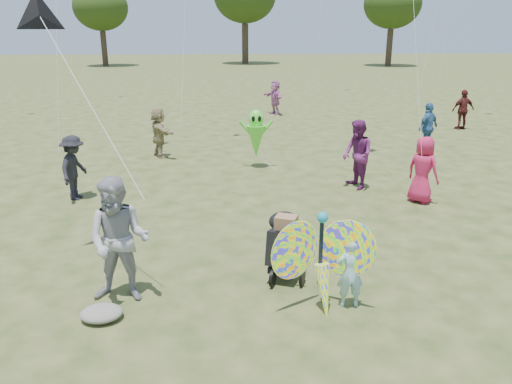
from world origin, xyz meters
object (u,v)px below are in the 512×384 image
crowd_j (275,97)px  crowd_d (159,132)px  crowd_c (428,127)px  crowd_b (74,168)px  crowd_e (357,155)px  child_girl (350,273)px  adult_man (119,241)px  crowd_h (463,110)px  alien_kite (256,136)px  butterfly_kite (322,262)px  crowd_a (423,170)px  jogging_stroller (285,241)px

crowd_j → crowd_d: bearing=-53.8°
crowd_c → crowd_d: crowd_c is taller
crowd_b → crowd_e: bearing=-75.9°
child_girl → crowd_j: bearing=-92.2°
adult_man → crowd_h: bearing=56.5°
crowd_c → alien_kite: 6.15m
crowd_e → butterfly_kite: bearing=-32.5°
adult_man → alien_kite: (2.53, 7.54, -0.00)m
crowd_h → alien_kite: 10.44m
child_girl → crowd_h: 15.66m
crowd_d → crowd_h: 12.55m
crowd_h → crowd_j: size_ratio=0.99×
child_girl → adult_man: bearing=-7.2°
crowd_c → alien_kite: size_ratio=0.95×
crowd_b → crowd_j: crowd_j is taller
crowd_a → crowd_b: bearing=46.7°
crowd_b → alien_kite: (4.57, 2.62, 0.18)m
crowd_c → jogging_stroller: size_ratio=1.45×
crowd_a → crowd_c: bearing=-61.1°
child_girl → butterfly_kite: (-0.44, -0.05, 0.21)m
crowd_b → crowd_h: crowd_h is taller
crowd_d → crowd_j: (4.60, 8.29, 0.02)m
crowd_h → crowd_c: bearing=44.0°
jogging_stroller → crowd_e: bearing=84.2°
butterfly_kite → alien_kite: (-0.43, 8.03, 0.21)m
adult_man → butterfly_kite: bearing=-1.6°
crowd_d → jogging_stroller: 9.01m
crowd_e → crowd_c: bearing=125.3°
jogging_stroller → adult_man: bearing=-144.5°
crowd_a → butterfly_kite: bearing=106.5°
adult_man → crowd_e: 7.32m
crowd_a → butterfly_kite: (-3.30, -4.64, -0.04)m
child_girl → crowd_h: (8.03, 13.44, 0.26)m
crowd_h → crowd_j: (-7.33, 4.39, 0.01)m
child_girl → crowd_j: crowd_j is taller
child_girl → crowd_b: bearing=-44.5°
child_girl → crowd_e: crowd_e is taller
crowd_d → crowd_j: 9.48m
alien_kite → crowd_j: bearing=81.0°
butterfly_kite → crowd_e: bearing=70.8°
crowd_d → crowd_e: (5.50, -3.75, 0.09)m
crowd_c → crowd_j: same height
crowd_j → alien_kite: (-1.57, -9.86, 0.15)m
adult_man → jogging_stroller: 2.67m
crowd_b → crowd_c: (10.47, 4.33, 0.04)m
crowd_e → crowd_h: 10.00m
crowd_d → crowd_e: 6.66m
adult_man → crowd_a: (6.27, 4.16, -0.18)m
crowd_j → butterfly_kite: (-1.13, -17.89, -0.06)m
crowd_h → crowd_d: bearing=10.7°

